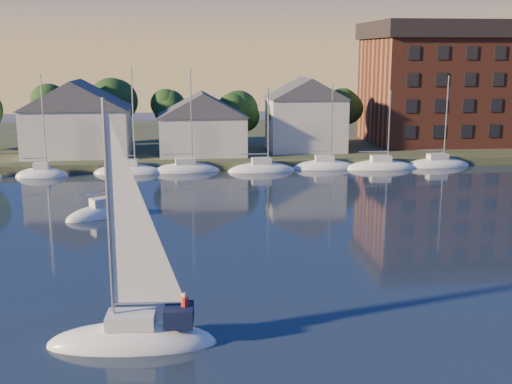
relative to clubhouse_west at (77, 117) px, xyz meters
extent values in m
plane|color=black|center=(22.00, -58.00, -5.93)|extent=(260.00, 260.00, 0.00)
cube|color=#394226|center=(22.00, 17.00, -5.93)|extent=(160.00, 50.00, 2.00)
cube|color=brown|center=(22.00, -6.00, -5.93)|extent=(120.00, 3.00, 1.00)
cube|color=beige|center=(0.00, 0.00, -1.93)|extent=(13.00, 9.00, 6.00)
cube|color=beige|center=(16.00, -1.00, -2.43)|extent=(11.00, 8.00, 5.00)
cube|color=beige|center=(30.00, 1.00, -1.43)|extent=(10.00, 8.00, 7.00)
cube|color=brown|center=(56.00, 7.00, 2.57)|extent=(30.00, 16.00, 15.00)
cube|color=black|center=(56.00, 7.00, 11.27)|extent=(31.00, 17.00, 2.40)
cylinder|color=#322417|center=(-4.00, 5.00, -3.18)|extent=(0.50, 0.50, 3.50)
sphere|color=#1A3513|center=(-4.00, 5.00, 1.27)|extent=(5.40, 5.40, 5.40)
cylinder|color=#322417|center=(4.00, 5.00, -3.18)|extent=(0.50, 0.50, 3.50)
sphere|color=#1A3513|center=(4.00, 5.00, 1.27)|extent=(5.40, 5.40, 5.40)
cylinder|color=#322417|center=(12.00, 5.00, -3.18)|extent=(0.50, 0.50, 3.50)
sphere|color=#1A3513|center=(12.00, 5.00, 1.27)|extent=(5.40, 5.40, 5.40)
cylinder|color=#322417|center=(20.00, 5.00, -3.18)|extent=(0.50, 0.50, 3.50)
sphere|color=#1A3513|center=(20.00, 5.00, 1.27)|extent=(5.40, 5.40, 5.40)
cylinder|color=#322417|center=(28.00, 5.00, -3.18)|extent=(0.50, 0.50, 3.50)
sphere|color=#1A3513|center=(28.00, 5.00, 1.27)|extent=(5.40, 5.40, 5.40)
cylinder|color=#322417|center=(36.00, 5.00, -3.18)|extent=(0.50, 0.50, 3.50)
sphere|color=#1A3513|center=(36.00, 5.00, 1.27)|extent=(5.40, 5.40, 5.40)
cylinder|color=#322417|center=(44.00, 5.00, -3.18)|extent=(0.50, 0.50, 3.50)
sphere|color=#1A3513|center=(44.00, 5.00, 1.27)|extent=(5.40, 5.40, 5.40)
cylinder|color=#322417|center=(52.00, 5.00, -3.18)|extent=(0.50, 0.50, 3.50)
sphere|color=#1A3513|center=(52.00, 5.00, 1.27)|extent=(5.40, 5.40, 5.40)
cylinder|color=#322417|center=(60.00, 5.00, -3.18)|extent=(0.50, 0.50, 3.50)
sphere|color=#1A3513|center=(60.00, 5.00, 1.27)|extent=(5.40, 5.40, 5.40)
ellipsoid|color=white|center=(-2.00, -9.00, -5.93)|extent=(7.50, 2.40, 2.20)
cube|color=silver|center=(-2.00, -9.00, -4.63)|extent=(2.10, 1.32, 0.70)
cylinder|color=#A5A8AD|center=(-1.25, -9.00, 0.02)|extent=(0.16, 0.16, 10.00)
cylinder|color=#A5A8AD|center=(-2.83, -9.00, -3.78)|extent=(3.15, 0.12, 0.12)
ellipsoid|color=white|center=(6.00, -9.00, -5.93)|extent=(7.50, 2.40, 2.20)
cube|color=silver|center=(6.00, -9.00, -4.63)|extent=(2.10, 1.32, 0.70)
cylinder|color=#A5A8AD|center=(6.75, -9.00, 0.02)|extent=(0.16, 0.16, 10.00)
cylinder|color=#A5A8AD|center=(5.17, -9.00, -3.78)|extent=(3.15, 0.12, 0.12)
ellipsoid|color=white|center=(14.00, -9.00, -5.93)|extent=(7.50, 2.40, 2.20)
cube|color=silver|center=(14.00, -9.00, -4.63)|extent=(2.10, 1.32, 0.70)
cylinder|color=#A5A8AD|center=(14.75, -9.00, 0.02)|extent=(0.16, 0.16, 10.00)
cylinder|color=#A5A8AD|center=(13.17, -9.00, -3.78)|extent=(3.15, 0.12, 0.12)
ellipsoid|color=white|center=(22.00, -9.00, -5.93)|extent=(7.50, 2.40, 2.20)
cube|color=silver|center=(22.00, -9.00, -4.63)|extent=(2.10, 1.32, 0.70)
cylinder|color=#A5A8AD|center=(22.75, -9.00, 0.02)|extent=(0.16, 0.16, 10.00)
cylinder|color=#A5A8AD|center=(21.17, -9.00, -3.78)|extent=(3.15, 0.12, 0.12)
ellipsoid|color=white|center=(30.00, -9.00, -5.93)|extent=(7.50, 2.40, 2.20)
cube|color=silver|center=(30.00, -9.00, -4.63)|extent=(2.10, 1.32, 0.70)
cylinder|color=#A5A8AD|center=(30.75, -9.00, 0.02)|extent=(0.16, 0.16, 10.00)
cylinder|color=#A5A8AD|center=(29.17, -9.00, -3.78)|extent=(3.15, 0.12, 0.12)
ellipsoid|color=white|center=(38.00, -9.00, -5.93)|extent=(7.50, 2.40, 2.20)
cube|color=silver|center=(38.00, -9.00, -4.63)|extent=(2.10, 1.32, 0.70)
cylinder|color=#A5A8AD|center=(38.75, -9.00, 0.02)|extent=(0.16, 0.16, 10.00)
cylinder|color=#A5A8AD|center=(37.17, -9.00, -3.78)|extent=(3.15, 0.12, 0.12)
ellipsoid|color=white|center=(46.00, -9.00, -5.93)|extent=(7.50, 2.40, 2.20)
cube|color=silver|center=(46.00, -9.00, -4.63)|extent=(2.10, 1.32, 0.70)
cylinder|color=#A5A8AD|center=(46.75, -9.00, 0.02)|extent=(0.16, 0.16, 10.00)
cylinder|color=#A5A8AD|center=(45.17, -9.00, -3.78)|extent=(3.15, 0.12, 0.12)
ellipsoid|color=white|center=(10.58, -54.93, -5.93)|extent=(8.45, 3.20, 2.20)
cube|color=silver|center=(10.58, -54.93, -4.63)|extent=(2.41, 1.62, 0.70)
cylinder|color=#A5A8AD|center=(9.76, -54.87, 0.55)|extent=(0.16, 0.16, 11.06)
cylinder|color=#A5A8AD|center=(11.50, -54.98, -3.78)|extent=(3.48, 0.34, 0.12)
cube|color=black|center=(12.90, -55.07, -4.43)|extent=(1.50, 1.69, 0.90)
ellipsoid|color=white|center=(6.24, -28.99, -5.93)|extent=(6.99, 5.52, 2.20)
cube|color=silver|center=(6.24, -28.99, -4.63)|extent=(2.28, 2.06, 0.70)
cylinder|color=#A5A8AD|center=(6.82, -28.63, -0.59)|extent=(0.16, 0.16, 8.78)
cylinder|color=#A5A8AD|center=(5.60, -29.39, -3.78)|extent=(2.50, 1.62, 0.12)
camera|label=1|loc=(13.24, -84.51, 8.03)|focal=45.00mm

